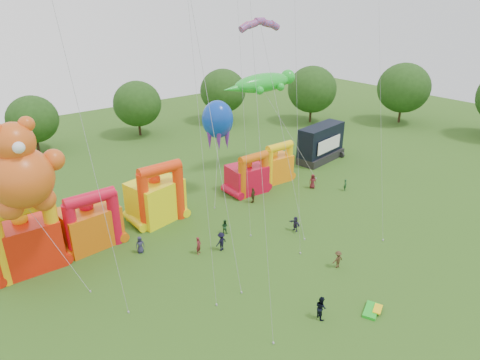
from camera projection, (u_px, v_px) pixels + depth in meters
ground at (393, 346)px, 30.57m from camera, size 160.00×160.00×0.00m
tree_ring at (388, 276)px, 27.84m from camera, size 126.56×128.70×12.07m
bouncy_castle_0 at (25, 241)px, 38.47m from camera, size 5.79×4.69×7.20m
bouncy_castle_1 at (90, 223)px, 42.22m from camera, size 5.71×4.74×6.18m
bouncy_castle_2 at (157, 197)px, 46.93m from camera, size 6.07×5.24×7.01m
bouncy_castle_3 at (248, 176)px, 53.76m from camera, size 4.91×4.11×5.43m
bouncy_castle_4 at (273, 165)px, 57.04m from camera, size 4.75×3.91×5.59m
stage_trailer at (321, 143)px, 64.10m from camera, size 8.86×4.48×5.38m
teddy_bear_kite at (34, 199)px, 33.77m from camera, size 6.89×6.20×14.84m
gecko_kite at (283, 122)px, 57.98m from camera, size 12.24×10.09×13.59m
octopus_kite at (217, 149)px, 50.98m from camera, size 5.09×5.41×11.84m
parafoil_kites at (206, 131)px, 36.10m from camera, size 24.64×11.55×27.86m
diamond_kites at (278, 88)px, 35.81m from camera, size 21.73×19.16×39.14m
folded_kite_bundle at (372, 310)px, 33.86m from camera, size 2.24×1.75×0.31m
spectator_0 at (140, 245)px, 41.33m from camera, size 0.98×0.78×1.75m
spectator_1 at (199, 245)px, 41.17m from camera, size 0.79×0.72×1.80m
spectator_2 at (225, 226)px, 44.83m from camera, size 0.87×0.93×1.53m
spectator_3 at (221, 241)px, 41.70m from camera, size 1.34×0.88×1.94m
spectator_4 at (253, 195)px, 51.32m from camera, size 1.21×0.90×1.91m
spectator_5 at (295, 224)px, 45.16m from camera, size 0.52×1.56×1.67m
spectator_6 at (313, 181)px, 55.16m from camera, size 1.12×0.99×1.92m
spectator_7 at (345, 185)px, 54.55m from camera, size 0.67×0.64×1.54m
spectator_8 at (321, 307)px, 32.91m from camera, size 0.97×1.11×1.96m
spectator_9 at (338, 259)px, 39.11m from camera, size 1.16×0.75×1.69m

